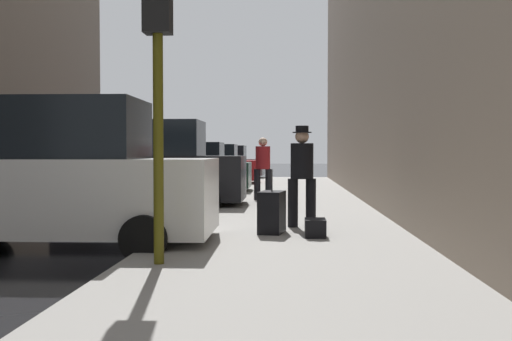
{
  "coord_description": "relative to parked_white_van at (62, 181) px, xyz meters",
  "views": [
    {
      "loc": [
        6.04,
        -9.79,
        1.47
      ],
      "look_at": [
        5.13,
        5.57,
        0.96
      ],
      "focal_mm": 40.0,
      "sensor_mm": 36.0,
      "label": 1
    }
  ],
  "objects": [
    {
      "name": "sidewalk",
      "position": [
        3.35,
        1.48,
        -0.96
      ],
      "size": [
        4.0,
        40.0,
        0.15
      ],
      "primitive_type": "cube",
      "color": "gray",
      "rests_on": "ground_plane"
    },
    {
      "name": "parked_white_van",
      "position": [
        0.0,
        0.0,
        0.0
      ],
      "size": [
        4.63,
        2.13,
        2.25
      ],
      "color": "silver",
      "rests_on": "ground_plane"
    },
    {
      "name": "parked_black_suv",
      "position": [
        0.0,
        5.85,
        0.0
      ],
      "size": [
        4.61,
        2.08,
        2.25
      ],
      "color": "black",
      "rests_on": "ground_plane"
    },
    {
      "name": "parked_dark_green_sedan",
      "position": [
        0.0,
        10.94,
        -0.18
      ],
      "size": [
        4.22,
        2.09,
        1.79
      ],
      "color": "#193828",
      "rests_on": "ground_plane"
    },
    {
      "name": "parked_red_hatchback",
      "position": [
        0.0,
        15.98,
        -0.18
      ],
      "size": [
        4.21,
        2.07,
        1.79
      ],
      "color": "#B2191E",
      "rests_on": "ground_plane"
    },
    {
      "name": "parked_gray_coupe",
      "position": [
        0.0,
        21.01,
        -0.18
      ],
      "size": [
        4.23,
        2.12,
        1.79
      ],
      "color": "slate",
      "rests_on": "ground_plane"
    },
    {
      "name": "fire_hydrant",
      "position": [
        1.8,
        7.28,
        -0.54
      ],
      "size": [
        0.42,
        0.22,
        0.7
      ],
      "color": "red",
      "rests_on": "sidewalk"
    },
    {
      "name": "traffic_light",
      "position": [
        1.85,
        -1.69,
        1.73
      ],
      "size": [
        0.32,
        0.32,
        3.6
      ],
      "color": "#514C0F",
      "rests_on": "sidewalk"
    },
    {
      "name": "pedestrian_with_fedora",
      "position": [
        3.61,
        1.72,
        0.1
      ],
      "size": [
        0.52,
        0.46,
        1.78
      ],
      "color": "black",
      "rests_on": "sidewalk"
    },
    {
      "name": "pedestrian_in_red_jacket",
      "position": [
        2.66,
        7.25,
        0.07
      ],
      "size": [
        0.52,
        0.47,
        1.71
      ],
      "color": "black",
      "rests_on": "sidewalk"
    },
    {
      "name": "rolling_suitcase",
      "position": [
        3.11,
        0.92,
        -0.54
      ],
      "size": [
        0.46,
        0.62,
        1.04
      ],
      "color": "black",
      "rests_on": "sidewalk"
    },
    {
      "name": "duffel_bag",
      "position": [
        3.79,
        0.55,
        -0.74
      ],
      "size": [
        0.32,
        0.44,
        0.28
      ],
      "color": "black",
      "rests_on": "sidewalk"
    }
  ]
}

